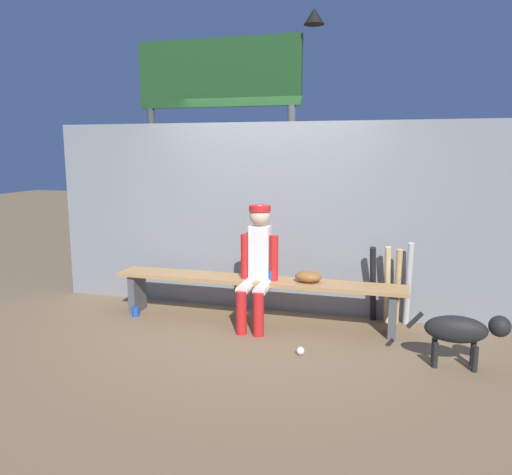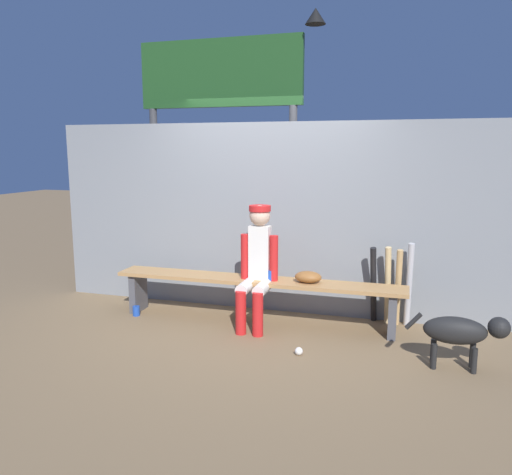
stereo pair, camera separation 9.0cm
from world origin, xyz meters
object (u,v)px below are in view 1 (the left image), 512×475
(player_seated, at_px, (257,262))
(cup_on_ground, at_px, (135,312))
(bat_wood_natural, at_px, (387,285))
(bat_aluminum_silver, at_px, (408,284))
(cup_on_bench, at_px, (271,275))
(baseball_glove, at_px, (308,277))
(bat_wood_tan, at_px, (397,287))
(bat_aluminum_black, at_px, (373,284))
(baseball, at_px, (300,351))
(scoreboard, at_px, (223,102))
(dog, at_px, (463,330))
(dugout_bench, at_px, (256,287))

(player_seated, distance_m, cup_on_ground, 1.55)
(bat_wood_natural, bearing_deg, player_seated, -161.09)
(bat_aluminum_silver, bearing_deg, cup_on_bench, -165.10)
(baseball_glove, bearing_deg, bat_wood_tan, 19.78)
(cup_on_ground, bearing_deg, bat_aluminum_black, 11.45)
(bat_aluminum_silver, bearing_deg, bat_aluminum_black, -179.39)
(player_seated, relative_size, bat_aluminum_silver, 1.42)
(baseball, bearing_deg, scoreboard, 126.67)
(bat_aluminum_black, bearing_deg, baseball_glove, -151.93)
(scoreboard, xyz_separation_m, dog, (2.76, -1.74, -2.11))
(player_seated, xyz_separation_m, scoreboard, (-0.79, 1.21, 1.75))
(bat_wood_natural, xyz_separation_m, bat_wood_tan, (0.11, -0.02, -0.01))
(bat_aluminum_black, bearing_deg, cup_on_bench, -160.45)
(bat_wood_natural, bearing_deg, dugout_bench, -165.83)
(bat_wood_tan, bearing_deg, baseball, -128.14)
(dugout_bench, xyz_separation_m, bat_wood_tan, (1.47, 0.33, 0.03))
(player_seated, relative_size, baseball, 17.39)
(bat_wood_natural, distance_m, dog, 1.18)
(bat_aluminum_black, relative_size, baseball, 11.62)
(dugout_bench, distance_m, bat_wood_natural, 1.41)
(bat_wood_tan, relative_size, cup_on_bench, 7.63)
(bat_aluminum_silver, xyz_separation_m, scoreboard, (-2.32, 0.75, 2.00))
(baseball, bearing_deg, dugout_bench, 130.40)
(baseball, relative_size, cup_on_ground, 0.67)
(baseball_glove, relative_size, cup_on_bench, 2.55)
(cup_on_bench, distance_m, dog, 1.96)
(baseball_glove, xyz_separation_m, dog, (1.45, -0.64, -0.22))
(dugout_bench, height_order, bat_wood_natural, bat_wood_natural)
(dog, bearing_deg, bat_wood_natural, 123.64)
(cup_on_ground, distance_m, dog, 3.43)
(player_seated, distance_m, baseball_glove, 0.56)
(player_seated, xyz_separation_m, bat_wood_tan, (1.43, 0.43, -0.28))
(baseball_glove, xyz_separation_m, bat_wood_tan, (0.90, 0.33, -0.13))
(dugout_bench, relative_size, cup_on_ground, 28.81)
(bat_wood_natural, bearing_deg, bat_aluminum_black, 179.68)
(bat_aluminum_black, distance_m, baseball, 1.30)
(bat_wood_tan, bearing_deg, baseball_glove, -160.22)
(cup_on_bench, distance_m, scoreboard, 2.39)
(dugout_bench, xyz_separation_m, bat_wood_natural, (1.37, 0.34, 0.04))
(bat_aluminum_black, relative_size, cup_on_ground, 7.81)
(cup_on_bench, bearing_deg, player_seated, -147.02)
(bat_wood_natural, height_order, baseball, bat_wood_natural)
(dugout_bench, distance_m, cup_on_bench, 0.23)
(dugout_bench, height_order, cup_on_ground, dugout_bench)
(bat_wood_tan, distance_m, cup_on_bench, 1.35)
(bat_wood_natural, bearing_deg, dog, -56.36)
(dugout_bench, height_order, scoreboard, scoreboard)
(dugout_bench, relative_size, bat_aluminum_silver, 3.49)
(bat_wood_tan, xyz_separation_m, cup_on_bench, (-1.30, -0.35, 0.13))
(dugout_bench, relative_size, baseball, 42.83)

